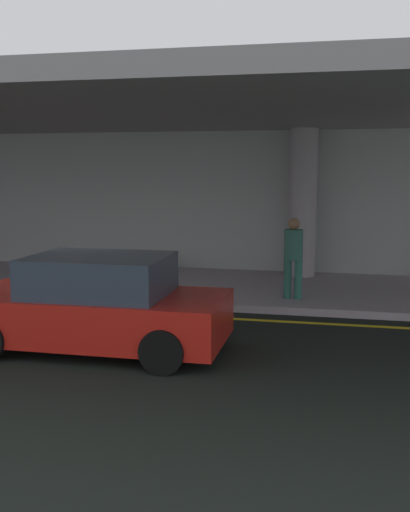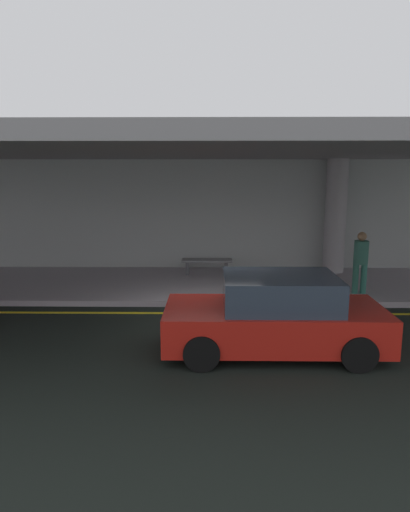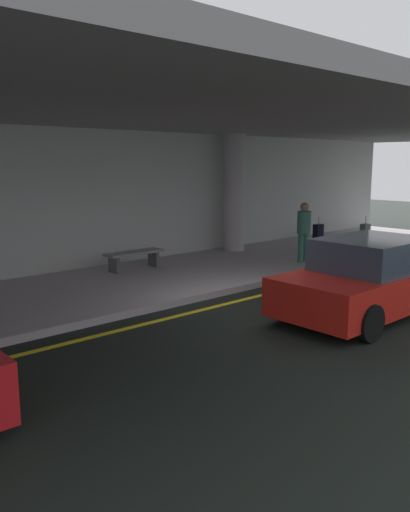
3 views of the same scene
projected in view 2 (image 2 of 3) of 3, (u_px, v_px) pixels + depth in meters
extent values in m
plane|color=black|center=(212.00, 320.00, 10.62)|extent=(60.00, 60.00, 0.00)
cube|color=#AAA1AA|center=(212.00, 284.00, 13.65)|extent=(26.00, 4.20, 0.15)
cube|color=yellow|center=(212.00, 313.00, 11.09)|extent=(26.00, 0.14, 0.01)
cylinder|color=#A49EA2|center=(335.00, 216.00, 14.76)|extent=(0.67, 0.67, 3.65)
cube|color=gray|center=(212.00, 151.00, 12.45)|extent=(28.00, 13.20, 0.30)
cube|color=#ABAFAD|center=(212.00, 216.00, 15.53)|extent=(26.00, 0.30, 3.80)
cube|color=red|center=(274.00, 324.00, 8.63)|extent=(4.10, 1.80, 0.70)
cube|color=#2D3847|center=(280.00, 291.00, 8.51)|extent=(2.10, 1.60, 0.60)
cylinder|color=black|center=(333.00, 322.00, 9.49)|extent=(0.64, 0.22, 0.64)
cylinder|color=black|center=(359.00, 354.00, 7.82)|extent=(0.64, 0.22, 0.64)
cylinder|color=black|center=(203.00, 321.00, 9.53)|extent=(0.64, 0.22, 0.64)
cylinder|color=black|center=(202.00, 353.00, 7.86)|extent=(0.64, 0.22, 0.64)
cylinder|color=#295E4F|center=(355.00, 279.00, 12.28)|extent=(0.16, 0.16, 0.82)
cylinder|color=#2D6C5D|center=(364.00, 279.00, 12.27)|extent=(0.16, 0.16, 0.82)
cylinder|color=#2E6254|center=(361.00, 252.00, 12.14)|extent=(0.38, 0.38, 0.62)
sphere|color=#8C6647|center=(362.00, 236.00, 12.07)|extent=(0.24, 0.24, 0.24)
cube|color=slate|center=(207.00, 260.00, 14.58)|extent=(1.60, 0.50, 0.06)
cube|color=#4C4C51|center=(188.00, 268.00, 14.63)|extent=(0.10, 0.40, 0.42)
cube|color=#4C4C51|center=(226.00, 268.00, 14.62)|extent=(0.10, 0.40, 0.42)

